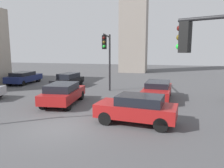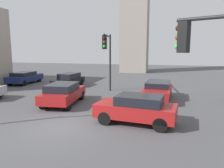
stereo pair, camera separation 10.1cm
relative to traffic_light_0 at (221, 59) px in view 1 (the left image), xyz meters
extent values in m
plane|color=#4C4C4F|center=(-6.62, 2.28, -3.56)|extent=(86.50, 86.50, 0.00)
cylinder|color=black|center=(-0.10, 0.05, 1.22)|extent=(2.31, 1.30, 0.12)
cube|color=black|center=(-1.01, 0.53, 0.67)|extent=(0.43, 0.43, 1.00)
sphere|color=#4C0F0C|center=(-1.18, 0.63, 0.97)|extent=(0.20, 0.20, 0.20)
sphere|color=#594714|center=(-1.18, 0.63, 0.67)|extent=(0.20, 0.20, 0.20)
sphere|color=green|center=(-1.18, 0.63, 0.37)|extent=(0.20, 0.20, 0.20)
cylinder|color=black|center=(-6.53, 12.39, -1.01)|extent=(0.16, 0.16, 5.10)
cylinder|color=black|center=(-6.23, 10.36, 1.30)|extent=(0.72, 4.08, 0.12)
cube|color=black|center=(-5.97, 8.57, 0.75)|extent=(0.36, 0.36, 1.00)
sphere|color=#4C0F0C|center=(-5.94, 8.37, 1.05)|extent=(0.20, 0.20, 0.20)
sphere|color=#594714|center=(-5.94, 8.37, 0.75)|extent=(0.20, 0.20, 0.20)
sphere|color=green|center=(-5.94, 8.37, 0.45)|extent=(0.20, 0.20, 0.20)
cube|color=maroon|center=(-8.45, 6.74, -2.89)|extent=(2.34, 4.52, 0.64)
cube|color=black|center=(-8.43, 6.52, -2.34)|extent=(1.94, 2.59, 0.53)
cylinder|color=black|center=(-9.39, 8.14, -3.21)|extent=(0.41, 0.73, 0.70)
cylinder|color=black|center=(-7.79, 8.29, -3.21)|extent=(0.41, 0.73, 0.70)
cylinder|color=black|center=(-9.12, 5.19, -3.21)|extent=(0.41, 0.73, 0.70)
cylinder|color=black|center=(-7.52, 5.34, -3.21)|extent=(0.41, 0.73, 0.70)
cube|color=maroon|center=(-3.00, 3.90, -2.87)|extent=(4.29, 2.29, 0.68)
cube|color=black|center=(-2.79, 3.88, -2.31)|extent=(2.47, 1.87, 0.51)
cylinder|color=black|center=(-4.47, 3.32, -3.21)|extent=(0.74, 0.41, 0.70)
cylinder|color=black|center=(-4.29, 4.81, -3.21)|extent=(0.74, 0.41, 0.70)
cylinder|color=black|center=(-1.70, 2.99, -3.21)|extent=(0.74, 0.41, 0.70)
cylinder|color=black|center=(-1.52, 4.48, -3.21)|extent=(0.74, 0.41, 0.70)
cube|color=maroon|center=(-2.11, 9.67, -2.92)|extent=(2.19, 4.72, 0.65)
cube|color=black|center=(-2.10, 9.90, -2.41)|extent=(1.84, 2.68, 0.44)
cylinder|color=black|center=(-1.42, 8.06, -3.24)|extent=(0.38, 0.65, 0.63)
cylinder|color=black|center=(-2.99, 8.15, -3.24)|extent=(0.38, 0.65, 0.63)
cylinder|color=black|center=(-1.23, 11.19, -3.24)|extent=(0.38, 0.65, 0.63)
cylinder|color=black|center=(-2.81, 11.28, -3.24)|extent=(0.38, 0.65, 0.63)
cube|color=navy|center=(-16.75, 14.13, -2.95)|extent=(1.98, 4.44, 0.63)
cube|color=black|center=(-16.75, 13.90, -2.47)|extent=(1.73, 2.49, 0.42)
cylinder|color=black|center=(-17.56, 15.62, -3.27)|extent=(0.35, 0.58, 0.58)
cylinder|color=black|center=(-15.97, 15.63, -3.27)|extent=(0.35, 0.58, 0.58)
cylinder|color=black|center=(-17.53, 12.62, -3.27)|extent=(0.35, 0.58, 0.58)
cylinder|color=black|center=(-15.94, 12.63, -3.27)|extent=(0.35, 0.58, 0.58)
cube|color=black|center=(-11.11, 13.19, -2.96)|extent=(2.10, 4.16, 0.56)
cube|color=black|center=(-11.08, 13.39, -2.45)|extent=(1.70, 2.39, 0.55)
cylinder|color=black|center=(-10.59, 11.77, -3.24)|extent=(0.37, 0.66, 0.63)
cylinder|color=black|center=(-11.94, 11.92, -3.24)|extent=(0.37, 0.66, 0.63)
cylinder|color=black|center=(-10.28, 14.46, -3.24)|extent=(0.37, 0.66, 0.63)
cylinder|color=black|center=(-11.62, 14.62, -3.24)|extent=(0.37, 0.66, 0.63)
camera|label=1|loc=(-1.61, -7.18, 0.32)|focal=35.46mm
camera|label=2|loc=(-1.51, -7.15, 0.32)|focal=35.46mm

